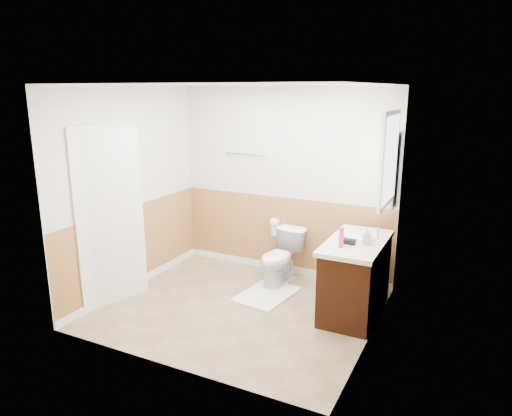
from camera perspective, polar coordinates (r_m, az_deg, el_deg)
The scene contains 32 objects.
floor at distance 5.51m, azimuth -2.14°, elevation -12.15°, with size 3.00×3.00×0.00m, color #8C7051.
ceiling at distance 4.93m, azimuth -2.41°, elevation 14.85°, with size 3.00×3.00×0.00m, color white.
wall_back at distance 6.22m, azimuth 3.48°, elevation 3.14°, with size 3.00×3.00×0.00m, color silver.
wall_front at distance 4.02m, azimuth -11.17°, elevation -3.35°, with size 3.00×3.00×0.00m, color silver.
wall_left at distance 5.92m, azimuth -15.12°, elevation 2.10°, with size 3.00×3.00×0.00m, color silver.
wall_right at distance 4.57m, azimuth 14.49°, elevation -1.41°, with size 3.00×3.00×0.00m, color silver.
wainscot_back at distance 6.40m, azimuth 3.33°, elevation -3.49°, with size 3.00×3.00×0.00m, color #A36D41.
wainscot_front at distance 4.32m, azimuth -10.58°, elevation -12.84°, with size 3.00×3.00×0.00m, color #A36D41.
wainscot_left at distance 6.11m, azimuth -14.58°, elevation -4.79°, with size 2.60×2.60×0.00m, color #A36D41.
wainscot_right at distance 4.83m, azimuth 13.79°, elevation -10.00°, with size 2.60×2.60×0.00m, color #A36D41.
toilet at distance 6.03m, azimuth 2.99°, elevation -6.09°, with size 0.39×0.69×0.70m, color white.
bath_mat at distance 5.83m, azimuth 1.35°, elevation -10.48°, with size 0.55×0.80×0.02m, color silver.
vanity_cabinet at distance 5.37m, azimuth 12.05°, elevation -8.51°, with size 0.55×1.10×0.80m, color black.
vanity_knob_left at distance 5.29m, azimuth 8.69°, elevation -6.92°, with size 0.03×0.03×0.03m, color #B7B8BE.
vanity_knob_right at distance 5.47m, azimuth 9.34°, elevation -6.22°, with size 0.03×0.03×0.03m, color silver.
countertop at distance 5.22m, azimuth 12.18°, elevation -4.18°, with size 0.60×1.15×0.05m, color white.
sink_basin at distance 5.35m, azimuth 12.71°, elevation -3.38°, with size 0.36×0.36×0.02m, color white.
faucet at distance 5.29m, azimuth 14.63°, elevation -2.99°, with size 0.02×0.02×0.14m, color silver.
lotion_bottle at distance 4.93m, azimuth 10.38°, elevation -3.56°, with size 0.05×0.05×0.22m, color #D73784.
soap_dispenser at distance 5.09m, azimuth 13.45°, elevation -3.43°, with size 0.08×0.08×0.17m, color #99A3AC.
hair_dryer_body at distance 5.07m, azimuth 11.33°, elevation -4.00°, with size 0.07×0.07×0.14m, color black.
hair_dryer_handle at distance 5.16m, azimuth 11.24°, elevation -4.01°, with size 0.03×0.03×0.07m, color black.
mirror_panel at distance 5.57m, azimuth 16.85°, elevation 4.37°, with size 0.02×0.35×0.90m, color silver.
window_frame at distance 5.04m, azimuth 15.94°, elevation 5.76°, with size 0.04×0.80×1.00m, color white.
window_glass at distance 5.04m, azimuth 16.12°, elevation 5.74°, with size 0.01×0.70×0.90m, color white.
door at distance 5.59m, azimuth -17.22°, elevation -1.19°, with size 0.05×0.80×2.04m, color white.
door_frame at distance 5.64m, azimuth -17.79°, elevation -1.00°, with size 0.02×0.92×2.10m, color white.
door_knob at distance 5.80m, azimuth -14.52°, elevation -1.16°, with size 0.06×0.06×0.06m, color silver.
towel_bar at distance 6.35m, azimuth -1.26°, elevation 6.59°, with size 0.02×0.02×0.62m, color silver.
tp_holder_bar at distance 6.32m, azimuth 2.31°, elevation -1.79°, with size 0.02×0.02×0.14m, color silver.
tp_roll at distance 6.32m, azimuth 2.31°, elevation -1.79°, with size 0.11×0.11×0.10m, color white.
tp_sheet at distance 6.35m, azimuth 2.30°, elevation -2.74°, with size 0.10×0.01×0.16m, color white.
Camera 1 is at (2.37, -4.32, 2.45)m, focal length 32.73 mm.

